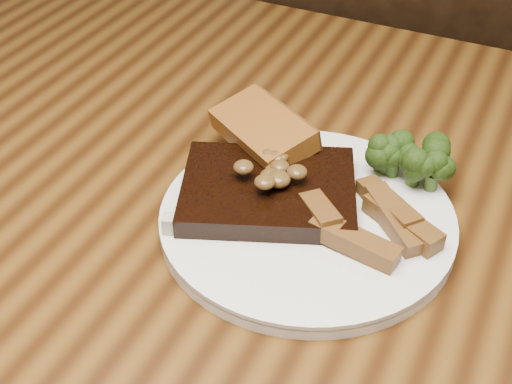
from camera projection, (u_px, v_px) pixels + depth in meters
dining_table at (275, 286)px, 0.75m from camera, size 1.60×0.90×0.75m
chair_far at (387, 129)px, 1.31m from camera, size 0.46×0.46×0.86m
plate at (307, 221)px, 0.68m from camera, size 0.31×0.31×0.01m
steak at (268, 192)px, 0.68m from camera, size 0.20×0.18×0.02m
steak_bone at (242, 230)px, 0.64m from camera, size 0.14×0.07×0.02m
mushroom_pile at (272, 170)px, 0.67m from camera, size 0.06×0.06×0.03m
garlic_bread at (262, 146)px, 0.74m from camera, size 0.13×0.11×0.02m
potato_wedges at (366, 221)px, 0.65m from camera, size 0.11×0.11×0.02m
broccoli_cluster at (411, 171)px, 0.69m from camera, size 0.08×0.08×0.04m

